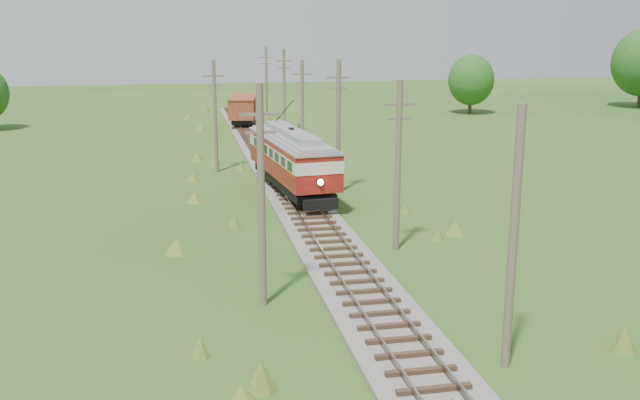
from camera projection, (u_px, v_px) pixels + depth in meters
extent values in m
cube|color=#605B54|center=(285.00, 184.00, 50.91)|extent=(3.60, 96.00, 0.25)
cube|color=#726659|center=(275.00, 179.00, 50.69)|extent=(0.08, 96.00, 0.17)
cube|color=#726659|center=(295.00, 179.00, 50.96)|extent=(0.08, 96.00, 0.17)
cube|color=#2D2116|center=(285.00, 181.00, 50.86)|extent=(2.40, 96.00, 0.16)
cube|color=black|center=(292.00, 180.00, 47.73)|extent=(3.72, 11.82, 0.47)
cube|color=maroon|center=(292.00, 165.00, 47.48)|extent=(4.27, 12.87, 1.16)
cube|color=beige|center=(292.00, 151.00, 47.26)|extent=(4.30, 12.94, 0.74)
cube|color=black|center=(292.00, 151.00, 47.26)|extent=(4.27, 12.38, 0.58)
cube|color=maroon|center=(292.00, 143.00, 47.13)|extent=(4.27, 12.87, 0.32)
cube|color=gray|center=(292.00, 138.00, 47.05)|extent=(4.34, 13.00, 0.40)
cube|color=gray|center=(291.00, 133.00, 46.96)|extent=(2.32, 9.56, 0.42)
sphere|color=#FFF2BF|center=(320.00, 182.00, 41.51)|extent=(0.38, 0.38, 0.38)
cylinder|color=black|center=(284.00, 111.00, 48.44)|extent=(0.58, 4.88, 2.03)
cylinder|color=black|center=(300.00, 198.00, 43.08)|extent=(0.21, 0.85, 0.84)
cylinder|color=black|center=(325.00, 196.00, 43.54)|extent=(0.21, 0.85, 0.84)
cylinder|color=black|center=(264.00, 169.00, 51.95)|extent=(0.21, 0.85, 0.84)
cylinder|color=black|center=(285.00, 167.00, 52.40)|extent=(0.21, 0.85, 0.84)
cube|color=black|center=(244.00, 118.00, 80.76)|extent=(3.40, 7.84, 0.53)
cube|color=maroon|center=(244.00, 107.00, 80.45)|extent=(4.08, 8.76, 2.11)
cube|color=maroon|center=(243.00, 97.00, 80.19)|extent=(4.16, 8.93, 0.13)
cylinder|color=black|center=(235.00, 121.00, 78.27)|extent=(0.26, 0.85, 0.84)
cylinder|color=black|center=(249.00, 121.00, 78.32)|extent=(0.26, 0.85, 0.84)
cylinder|color=black|center=(239.00, 115.00, 83.18)|extent=(0.26, 0.85, 0.84)
cylinder|color=black|center=(252.00, 115.00, 83.23)|extent=(0.26, 0.85, 0.84)
cone|color=gray|center=(298.00, 141.00, 67.22)|extent=(3.10, 3.10, 1.16)
cone|color=gray|center=(308.00, 145.00, 66.50)|extent=(1.75, 1.75, 0.68)
cylinder|color=brown|center=(513.00, 241.00, 22.86)|extent=(0.30, 0.30, 8.80)
cylinder|color=brown|center=(398.00, 167.00, 35.30)|extent=(0.30, 0.30, 8.60)
cube|color=brown|center=(400.00, 104.00, 34.57)|extent=(1.60, 0.12, 0.12)
cube|color=brown|center=(399.00, 119.00, 34.73)|extent=(1.20, 0.10, 0.10)
cylinder|color=brown|center=(338.00, 128.00, 47.62)|extent=(0.30, 0.30, 9.00)
cube|color=brown|center=(339.00, 78.00, 46.84)|extent=(1.60, 0.12, 0.12)
cube|color=brown|center=(339.00, 88.00, 47.00)|extent=(1.20, 0.10, 0.10)
cylinder|color=brown|center=(302.00, 110.00, 60.04)|extent=(0.30, 0.30, 8.40)
cube|color=brown|center=(302.00, 74.00, 59.33)|extent=(1.60, 0.12, 0.12)
cube|color=brown|center=(302.00, 83.00, 59.49)|extent=(1.20, 0.10, 0.10)
cylinder|color=brown|center=(284.00, 93.00, 72.44)|extent=(0.30, 0.30, 8.90)
cube|color=brown|center=(284.00, 61.00, 71.67)|extent=(1.60, 0.12, 0.12)
cube|color=brown|center=(284.00, 68.00, 71.84)|extent=(1.20, 0.10, 0.10)
cylinder|color=brown|center=(266.00, 84.00, 84.81)|extent=(0.30, 0.30, 8.70)
cube|color=brown|center=(266.00, 57.00, 84.06)|extent=(1.60, 0.12, 0.12)
cube|color=brown|center=(266.00, 63.00, 84.23)|extent=(1.20, 0.10, 0.10)
cylinder|color=brown|center=(261.00, 198.00, 28.12)|extent=(0.30, 0.30, 9.00)
cube|color=brown|center=(260.00, 114.00, 27.33)|extent=(1.60, 0.12, 0.12)
cube|color=brown|center=(260.00, 132.00, 27.50)|extent=(1.20, 0.10, 0.10)
cylinder|color=brown|center=(215.00, 117.00, 54.78)|extent=(0.30, 0.30, 8.60)
cube|color=brown|center=(214.00, 76.00, 54.05)|extent=(1.60, 0.12, 0.12)
cube|color=brown|center=(214.00, 85.00, 54.21)|extent=(1.20, 0.10, 0.10)
cylinder|color=#38281C|center=(640.00, 95.00, 99.25)|extent=(0.50, 0.50, 3.60)
cylinder|color=#38281C|center=(470.00, 104.00, 92.54)|extent=(0.50, 0.50, 2.52)
ellipsoid|color=#164916|center=(471.00, 80.00, 91.80)|extent=(5.88, 5.88, 6.47)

